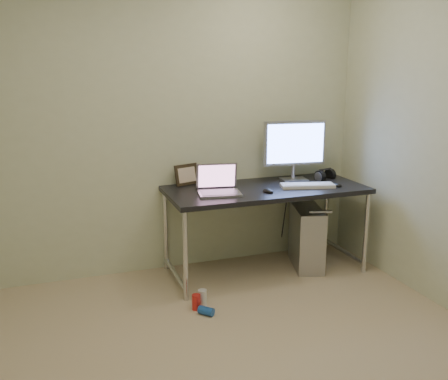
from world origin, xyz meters
The scene contains 17 objects.
floor centered at (0.00, 0.00, 0.00)m, with size 3.50×3.50×0.00m, color tan.
wall_back centered at (0.00, 1.75, 1.25)m, with size 3.50×0.02×2.50m, color beige.
desk centered at (0.78, 1.38, 0.68)m, with size 1.68×0.73×0.75m.
tower_computer centered at (1.18, 1.36, 0.27)m, with size 0.36×0.56×0.57m.
cable_a centered at (1.13, 1.70, 0.40)m, with size 0.01×0.01×0.70m, color black.
cable_b centered at (1.22, 1.68, 0.38)m, with size 0.01×0.01×0.72m, color black.
can_red centered at (0.01, 0.88, 0.06)m, with size 0.06×0.06×0.12m, color red.
can_white centered at (0.07, 0.93, 0.06)m, with size 0.07×0.07×0.12m, color silver.
can_blue centered at (0.05, 0.78, 0.03)m, with size 0.06×0.06×0.11m, color #1B4DA5.
laptop centered at (0.34, 1.34, 0.80)m, with size 0.37×0.32×0.23m.
monitor centered at (1.12, 1.54, 1.06)m, with size 0.57×0.19×0.53m.
keyboard centered at (1.12, 1.28, 0.76)m, with size 0.45×0.15×0.03m, color silver.
mouse_right centered at (1.37, 1.21, 0.77)m, with size 0.07×0.11×0.04m, color black.
mouse_left centered at (0.73, 1.22, 0.77)m, with size 0.07×0.11×0.04m, color black.
headphones centered at (1.42, 1.51, 0.78)m, with size 0.20×0.12×0.12m.
picture_frame centered at (0.18, 1.70, 0.84)m, with size 0.23×0.03×0.18m, color black.
webcam centered at (0.34, 1.63, 0.83)m, with size 0.04×0.03×0.11m.
Camera 1 is at (-0.93, -2.35, 1.73)m, focal length 40.00 mm.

